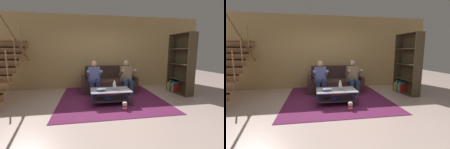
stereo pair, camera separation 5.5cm
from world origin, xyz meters
The scene contains 12 objects.
ground centered at (0.00, 0.00, 0.00)m, with size 16.80×16.80×0.00m, color #C4A9A0.
back_partition centered at (0.00, 2.46, 1.45)m, with size 8.40×0.12×2.90m, color tan.
staircase_run centered at (-3.23, 1.32, 1.05)m, with size 0.97×2.49×2.77m.
couch centered at (0.17, 1.81, 0.29)m, with size 2.02×0.96×0.92m.
person_seated_left centered at (-0.39, 1.24, 0.64)m, with size 0.50×0.58×1.17m.
person_seated_right centered at (0.73, 1.24, 0.64)m, with size 0.50×0.58×1.18m.
coffee_table centered at (0.00, 0.34, 0.27)m, with size 1.12×0.69×0.40m.
area_rug centered at (0.09, 0.94, 0.01)m, with size 3.11×3.41×0.01m.
vase centered at (0.12, 0.33, 0.52)m, with size 0.10×0.10×0.26m.
book_stack centered at (-0.27, 0.25, 0.43)m, with size 0.26×0.22×0.07m.
bookshelf centered at (2.63, 1.04, 0.85)m, with size 0.47×1.01×2.09m.
popcorn_tub centered at (0.29, -0.23, 0.11)m, with size 0.12×0.12×0.21m.
Camera 1 is at (-0.65, -3.75, 1.46)m, focal length 24.00 mm.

